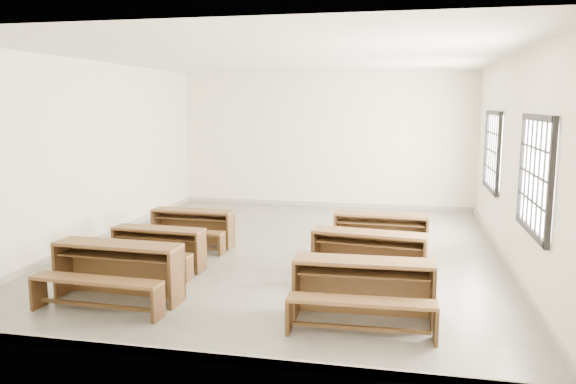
% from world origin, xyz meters
% --- Properties ---
extents(room, '(8.50, 8.50, 3.20)m').
position_xyz_m(room, '(0.09, 0.00, 2.14)').
color(room, gray).
rests_on(room, ground).
extents(desk_set_0, '(1.67, 0.92, 0.74)m').
position_xyz_m(desk_set_0, '(-1.59, -2.86, 0.43)').
color(desk_set_0, brown).
rests_on(desk_set_0, ground).
extents(desk_set_1, '(1.43, 0.79, 0.63)m').
position_xyz_m(desk_set_1, '(-1.67, -1.49, 0.37)').
color(desk_set_1, brown).
rests_on(desk_set_1, ground).
extents(desk_set_2, '(1.45, 0.79, 0.64)m').
position_xyz_m(desk_set_2, '(-1.68, -0.10, 0.37)').
color(desk_set_2, brown).
rests_on(desk_set_2, ground).
extents(desk_set_3, '(1.61, 0.88, 0.71)m').
position_xyz_m(desk_set_3, '(1.48, -2.91, 0.42)').
color(desk_set_3, brown).
rests_on(desk_set_3, ground).
extents(desk_set_4, '(1.66, 1.00, 0.71)m').
position_xyz_m(desk_set_4, '(1.45, -1.48, 0.41)').
color(desk_set_4, brown).
rests_on(desk_set_4, ground).
extents(desk_set_5, '(1.55, 0.85, 0.68)m').
position_xyz_m(desk_set_5, '(1.55, 0.01, 0.40)').
color(desk_set_5, brown).
rests_on(desk_set_5, ground).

